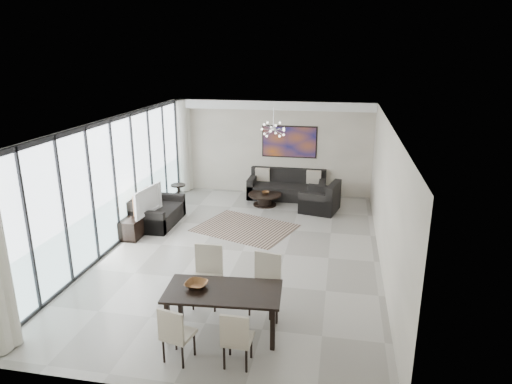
% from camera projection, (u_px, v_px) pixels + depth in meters
% --- Properties ---
extents(room_shell, '(6.00, 9.00, 2.90)m').
position_uv_depth(room_shell, '(263.00, 191.00, 9.72)').
color(room_shell, '#A8A39B').
rests_on(room_shell, ground).
extents(window_wall, '(0.37, 8.95, 2.90)m').
position_uv_depth(window_wall, '(119.00, 182.00, 10.31)').
color(window_wall, silver).
rests_on(window_wall, floor).
extents(soffit, '(5.98, 0.40, 0.26)m').
position_uv_depth(soffit, '(273.00, 105.00, 13.44)').
color(soffit, white).
rests_on(soffit, room_shell).
extents(painting, '(1.68, 0.04, 0.98)m').
position_uv_depth(painting, '(289.00, 142.00, 13.85)').
color(painting, '#AE5218').
rests_on(painting, room_shell).
extents(chandelier, '(0.66, 0.66, 0.71)m').
position_uv_depth(chandelier, '(273.00, 129.00, 11.83)').
color(chandelier, silver).
rests_on(chandelier, room_shell).
extents(rug, '(2.76, 2.43, 0.01)m').
position_uv_depth(rug, '(245.00, 228.00, 11.56)').
color(rug, black).
rests_on(rug, floor).
extents(coffee_table, '(0.97, 0.97, 0.34)m').
position_uv_depth(coffee_table, '(265.00, 199.00, 13.23)').
color(coffee_table, black).
rests_on(coffee_table, floor).
extents(bowl_coffee, '(0.25, 0.25, 0.07)m').
position_uv_depth(bowl_coffee, '(266.00, 193.00, 13.18)').
color(bowl_coffee, brown).
rests_on(bowl_coffee, coffee_table).
extents(sofa_main, '(2.31, 0.95, 0.84)m').
position_uv_depth(sofa_main, '(287.00, 188.00, 13.88)').
color(sofa_main, black).
rests_on(sofa_main, floor).
extents(loveseat, '(0.91, 1.62, 0.81)m').
position_uv_depth(loveseat, '(157.00, 213.00, 11.80)').
color(loveseat, black).
rests_on(loveseat, floor).
extents(armchair, '(1.15, 1.19, 0.84)m').
position_uv_depth(armchair, '(321.00, 201.00, 12.72)').
color(armchair, black).
rests_on(armchair, floor).
extents(side_table, '(0.42, 0.42, 0.58)m').
position_uv_depth(side_table, '(178.00, 191.00, 13.30)').
color(side_table, black).
rests_on(side_table, floor).
extents(tv_console, '(0.43, 1.54, 0.48)m').
position_uv_depth(tv_console, '(140.00, 222.00, 11.32)').
color(tv_console, black).
rests_on(tv_console, floor).
extents(television, '(0.31, 1.17, 0.67)m').
position_uv_depth(television, '(144.00, 200.00, 11.11)').
color(television, gray).
rests_on(television, tv_console).
extents(dining_table, '(1.87, 1.04, 0.75)m').
position_uv_depth(dining_table, '(223.00, 295.00, 7.10)').
color(dining_table, black).
rests_on(dining_table, floor).
extents(dining_chair_sw, '(0.49, 0.49, 0.89)m').
position_uv_depth(dining_chair_sw, '(175.00, 332.00, 6.45)').
color(dining_chair_sw, '#BBB19B').
rests_on(dining_chair_sw, floor).
extents(dining_chair_se, '(0.42, 0.42, 0.89)m').
position_uv_depth(dining_chair_se, '(236.00, 336.00, 6.35)').
color(dining_chair_se, '#BBB19B').
rests_on(dining_chair_se, floor).
extents(dining_chair_nw, '(0.50, 0.50, 1.07)m').
position_uv_depth(dining_chair_nw, '(208.00, 271.00, 8.00)').
color(dining_chair_nw, '#BBB19B').
rests_on(dining_chair_nw, floor).
extents(dining_chair_ne, '(0.55, 0.55, 1.03)m').
position_uv_depth(dining_chair_ne, '(266.00, 279.00, 7.78)').
color(dining_chair_ne, '#BBB19B').
rests_on(dining_chair_ne, floor).
extents(bowl_dining, '(0.39, 0.39, 0.09)m').
position_uv_depth(bowl_dining, '(196.00, 285.00, 7.16)').
color(bowl_dining, brown).
rests_on(bowl_dining, dining_table).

